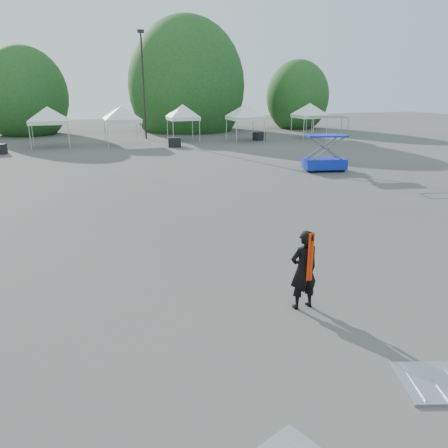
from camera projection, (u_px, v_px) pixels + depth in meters
name	position (u px, v px, depth m)	size (l,w,h in m)	color
ground	(228.00, 265.00, 12.74)	(120.00, 120.00, 0.00)	#474442
light_pole_east	(143.00, 79.00, 40.78)	(0.60, 0.25, 9.80)	black
tree_mid_w	(25.00, 96.00, 45.01)	(4.16, 4.16, 6.33)	#382314
tree_mid_e	(187.00, 86.00, 49.16)	(5.12, 5.12, 7.79)	#382314
tree_far_e	(297.00, 97.00, 51.79)	(3.84, 3.84, 5.84)	#382314
tent_d	(47.00, 110.00, 35.94)	(4.44, 4.44, 3.88)	silver
tent_e	(121.00, 109.00, 37.28)	(4.26, 4.26, 3.88)	silver
tent_f	(183.00, 107.00, 39.74)	(3.75, 3.75, 3.88)	silver
tent_g	(245.00, 107.00, 39.95)	(4.12, 4.12, 3.88)	silver
tent_h	(310.00, 106.00, 42.29)	(3.85, 3.85, 3.88)	silver
man	(304.00, 270.00, 10.06)	(0.73, 0.50, 1.92)	black
scissor_lift	(326.00, 144.00, 26.14)	(2.71, 1.76, 3.22)	#0D33AD
crate_mid	(175.00, 142.00, 36.73)	(1.02, 0.79, 0.79)	black
crate_east	(259.00, 136.00, 41.24)	(0.97, 0.75, 0.75)	black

